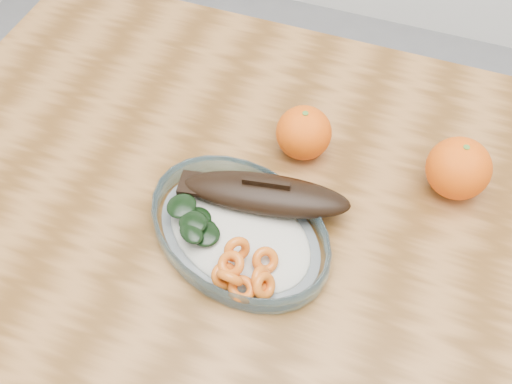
{
  "coord_description": "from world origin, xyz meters",
  "views": [
    {
      "loc": [
        0.08,
        -0.45,
        1.42
      ],
      "look_at": [
        -0.09,
        0.03,
        0.77
      ],
      "focal_mm": 45.0,
      "sensor_mm": 36.0,
      "label": 1
    }
  ],
  "objects_px": {
    "plated_meal": "(240,227)",
    "orange_right": "(459,168)",
    "orange_left": "(304,133)",
    "dining_table": "(312,282)"
  },
  "relations": [
    {
      "from": "orange_right",
      "to": "dining_table",
      "type": "bearing_deg",
      "value": -134.62
    },
    {
      "from": "plated_meal",
      "to": "dining_table",
      "type": "bearing_deg",
      "value": 38.96
    },
    {
      "from": "plated_meal",
      "to": "orange_left",
      "type": "bearing_deg",
      "value": 103.8
    },
    {
      "from": "plated_meal",
      "to": "orange_left",
      "type": "height_order",
      "value": "same"
    },
    {
      "from": "plated_meal",
      "to": "orange_left",
      "type": "relative_size",
      "value": 7.97
    },
    {
      "from": "orange_left",
      "to": "orange_right",
      "type": "relative_size",
      "value": 0.91
    },
    {
      "from": "plated_meal",
      "to": "orange_right",
      "type": "relative_size",
      "value": 7.24
    },
    {
      "from": "plated_meal",
      "to": "orange_right",
      "type": "height_order",
      "value": "orange_right"
    },
    {
      "from": "dining_table",
      "to": "orange_left",
      "type": "distance_m",
      "value": 0.2
    },
    {
      "from": "orange_left",
      "to": "orange_right",
      "type": "distance_m",
      "value": 0.21
    }
  ]
}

